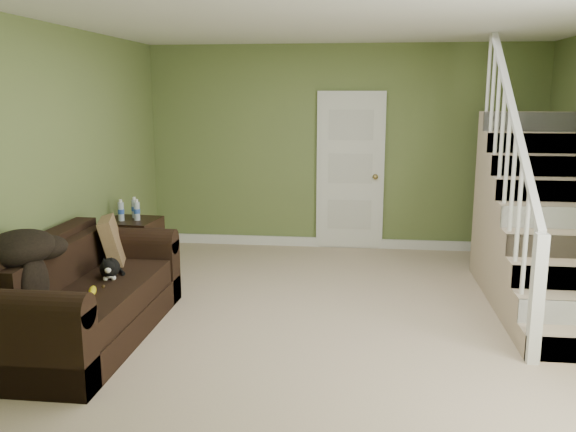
% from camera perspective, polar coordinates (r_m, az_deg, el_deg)
% --- Properties ---
extents(floor, '(5.00, 5.50, 0.01)m').
position_cam_1_polar(floor, '(5.48, 4.00, -9.97)').
color(floor, tan).
rests_on(floor, ground).
extents(ceiling, '(5.00, 5.50, 0.01)m').
position_cam_1_polar(ceiling, '(5.13, 4.43, 18.17)').
color(ceiling, white).
rests_on(ceiling, wall_back).
extents(wall_back, '(5.00, 0.04, 2.60)m').
position_cam_1_polar(wall_back, '(7.88, 5.16, 6.34)').
color(wall_back, olive).
rests_on(wall_back, floor).
extents(wall_front, '(5.00, 0.04, 2.60)m').
position_cam_1_polar(wall_front, '(2.46, 1.14, -5.09)').
color(wall_front, olive).
rests_on(wall_front, floor).
extents(wall_left, '(0.04, 5.50, 2.60)m').
position_cam_1_polar(wall_left, '(5.82, -21.25, 3.80)').
color(wall_left, olive).
rests_on(wall_left, floor).
extents(baseboard_back, '(5.00, 0.04, 0.12)m').
position_cam_1_polar(baseboard_back, '(8.05, 5.00, -2.50)').
color(baseboard_back, white).
rests_on(baseboard_back, floor).
extents(baseboard_left, '(0.04, 5.50, 0.12)m').
position_cam_1_polar(baseboard_left, '(6.08, -20.15, -7.85)').
color(baseboard_left, white).
rests_on(baseboard_left, floor).
extents(door, '(0.86, 0.12, 2.02)m').
position_cam_1_polar(door, '(7.86, 5.85, 4.16)').
color(door, white).
rests_on(door, floor).
extents(staircase, '(1.00, 2.51, 2.82)m').
position_cam_1_polar(staircase, '(6.45, 22.53, -1.56)').
color(staircase, tan).
rests_on(staircase, floor).
extents(sofa, '(0.92, 2.13, 0.84)m').
position_cam_1_polar(sofa, '(5.33, -18.66, -7.48)').
color(sofa, black).
rests_on(sofa, floor).
extents(side_table, '(0.58, 0.58, 0.87)m').
position_cam_1_polar(side_table, '(6.90, -14.31, -2.89)').
color(side_table, black).
rests_on(side_table, floor).
extents(cat, '(0.28, 0.44, 0.22)m').
position_cam_1_polar(cat, '(5.39, -16.42, -4.71)').
color(cat, black).
rests_on(cat, sofa).
extents(banana, '(0.13, 0.22, 0.06)m').
position_cam_1_polar(banana, '(5.00, -17.83, -6.70)').
color(banana, '#D1C917').
rests_on(banana, sofa).
extents(throw_pillow, '(0.35, 0.50, 0.47)m').
position_cam_1_polar(throw_pillow, '(5.87, -16.10, -2.37)').
color(throw_pillow, '#4F381F').
rests_on(throw_pillow, sofa).
extents(throw_blanket, '(0.58, 0.70, 0.26)m').
position_cam_1_polar(throw_blanket, '(4.92, -23.81, -2.74)').
color(throw_blanket, black).
rests_on(throw_blanket, sofa).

